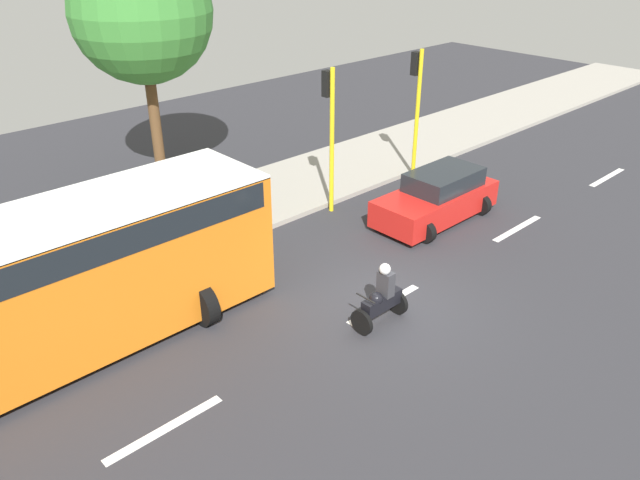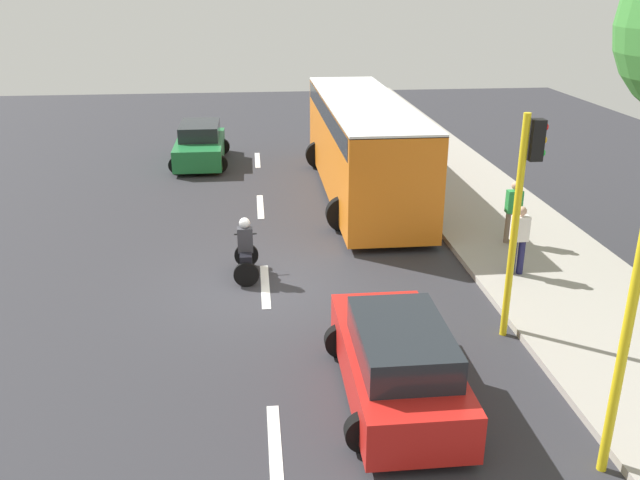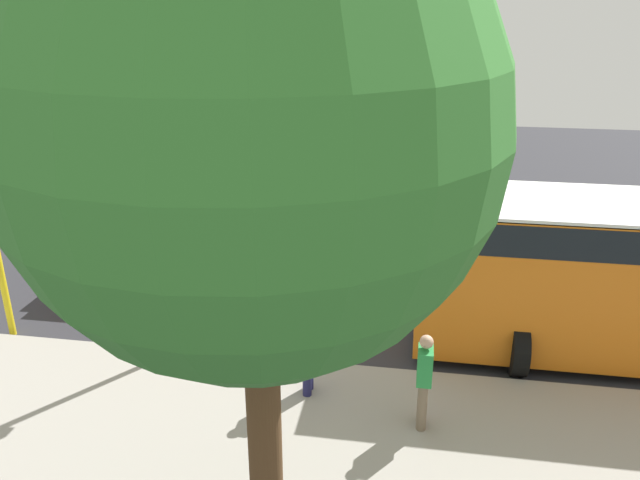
% 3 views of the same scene
% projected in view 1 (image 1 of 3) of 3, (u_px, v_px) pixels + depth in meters
% --- Properties ---
extents(ground_plane, '(40.00, 60.00, 0.10)m').
position_uv_depth(ground_plane, '(384.00, 306.00, 14.95)').
color(ground_plane, '#2D2D33').
extents(sidewalk, '(4.00, 60.00, 0.15)m').
position_uv_depth(sidewalk, '(218.00, 212.00, 19.42)').
color(sidewalk, '#9E998E').
rests_on(sidewalk, ground).
extents(lane_stripe_far_north, '(0.20, 2.40, 0.01)m').
position_uv_depth(lane_stripe_far_north, '(607.00, 177.00, 22.16)').
color(lane_stripe_far_north, white).
rests_on(lane_stripe_far_north, ground).
extents(lane_stripe_north, '(0.20, 2.40, 0.01)m').
position_uv_depth(lane_stripe_north, '(517.00, 228.00, 18.54)').
color(lane_stripe_north, white).
rests_on(lane_stripe_north, ground).
extents(lane_stripe_mid, '(0.20, 2.40, 0.01)m').
position_uv_depth(lane_stripe_mid, '(384.00, 304.00, 14.92)').
color(lane_stripe_mid, white).
rests_on(lane_stripe_mid, ground).
extents(lane_stripe_south, '(0.20, 2.40, 0.01)m').
position_uv_depth(lane_stripe_south, '(165.00, 429.00, 11.30)').
color(lane_stripe_south, white).
rests_on(lane_stripe_south, ground).
extents(car_red, '(2.14, 4.19, 1.52)m').
position_uv_depth(car_red, '(437.00, 198.00, 18.83)').
color(car_red, red).
rests_on(car_red, ground).
extents(city_bus, '(3.20, 11.00, 3.16)m').
position_uv_depth(city_bus, '(12.00, 292.00, 11.99)').
color(city_bus, orange).
rests_on(city_bus, ground).
extents(motorcycle, '(0.60, 1.30, 1.53)m').
position_uv_depth(motorcycle, '(381.00, 299.00, 13.97)').
color(motorcycle, black).
rests_on(motorcycle, ground).
extents(pedestrian_near_signal, '(0.40, 0.24, 1.69)m').
position_uv_depth(pedestrian_near_signal, '(240.00, 190.00, 18.43)').
color(pedestrian_near_signal, '#1E1E4C').
rests_on(pedestrian_near_signal, sidewalk).
extents(pedestrian_by_tree, '(0.40, 0.24, 1.69)m').
position_uv_depth(pedestrian_by_tree, '(170.00, 203.00, 17.63)').
color(pedestrian_by_tree, '#72604C').
rests_on(pedestrian_by_tree, sidewalk).
extents(traffic_light_corner, '(0.49, 0.24, 4.50)m').
position_uv_depth(traffic_light_corner, '(416.00, 96.00, 20.83)').
color(traffic_light_corner, yellow).
rests_on(traffic_light_corner, ground).
extents(traffic_light_midblock, '(0.49, 0.24, 4.50)m').
position_uv_depth(traffic_light_midblock, '(330.00, 120.00, 18.39)').
color(traffic_light_midblock, yellow).
rests_on(traffic_light_midblock, ground).
extents(street_tree_center, '(4.37, 4.37, 7.94)m').
position_uv_depth(street_tree_center, '(141.00, 12.00, 18.77)').
color(street_tree_center, brown).
rests_on(street_tree_center, ground).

